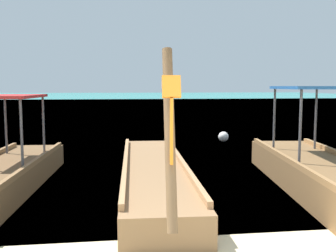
{
  "coord_description": "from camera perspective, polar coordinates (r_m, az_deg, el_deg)",
  "views": [
    {
      "loc": [
        -0.93,
        -2.7,
        2.04
      ],
      "look_at": [
        0.0,
        4.32,
        1.31
      ],
      "focal_mm": 41.5,
      "sensor_mm": 36.0,
      "label": 1
    }
  ],
  "objects": [
    {
      "name": "sea_water",
      "position": [
        65.06,
        -6.77,
        4.02
      ],
      "size": [
        120.0,
        120.0,
        0.0
      ],
      "primitive_type": "plane",
      "color": "teal",
      "rests_on": "ground"
    },
    {
      "name": "longtail_boat_green_ribbon",
      "position": [
        8.2,
        -23.09,
        -6.71
      ],
      "size": [
        1.56,
        5.89,
        2.47
      ],
      "color": "brown",
      "rests_on": "ground"
    },
    {
      "name": "mooring_buoy_near",
      "position": [
        14.42,
        8.14,
        -1.57
      ],
      "size": [
        0.38,
        0.38,
        0.38
      ],
      "color": "white",
      "rests_on": "sea_water"
    },
    {
      "name": "longtail_boat_violet_ribbon",
      "position": [
        8.14,
        21.53,
        -6.5
      ],
      "size": [
        2.09,
        6.15,
        2.41
      ],
      "color": "brown",
      "rests_on": "ground"
    },
    {
      "name": "longtail_boat_orange_ribbon",
      "position": [
        8.02,
        -2.14,
        -7.05
      ],
      "size": [
        1.49,
        7.22,
        2.5
      ],
      "color": "olive",
      "rests_on": "ground"
    }
  ]
}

